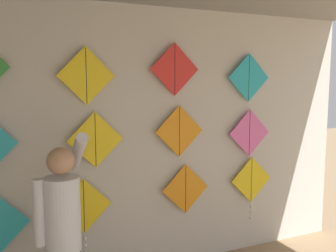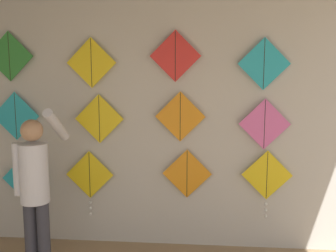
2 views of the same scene
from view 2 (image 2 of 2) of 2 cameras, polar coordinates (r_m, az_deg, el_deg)
name	(u,v)px [view 2 (image 2 of 2)]	position (r m, az deg, el deg)	size (l,w,h in m)	color
back_panel	(141,125)	(4.25, -4.09, 0.19)	(5.29, 0.06, 2.80)	beige
shopkeeper	(35,184)	(3.82, -19.59, -8.32)	(0.42, 0.56, 1.66)	#383842
kite_0	(25,179)	(4.70, -20.92, -7.49)	(0.55, 0.01, 0.55)	#28B2C6
kite_1	(90,178)	(4.42, -11.84, -7.77)	(0.55, 0.04, 0.76)	yellow
kite_2	(187,174)	(4.22, 2.91, -7.28)	(0.55, 0.01, 0.55)	orange
kite_3	(267,179)	(4.29, 14.82, -7.77)	(0.55, 0.04, 0.76)	yellow
kite_4	(16,116)	(4.60, -22.20, 1.41)	(0.55, 0.01, 0.55)	#28B2C6
kite_5	(99,119)	(4.25, -10.43, 1.08)	(0.55, 0.01, 0.55)	yellow
kite_6	(180,117)	(4.10, 1.88, 1.44)	(0.55, 0.01, 0.55)	orange
kite_7	(265,124)	(4.16, 14.50, 0.27)	(0.55, 0.01, 0.55)	pink
kite_8	(9,56)	(4.59, -23.04, 9.75)	(0.55, 0.01, 0.55)	#338C38
kite_9	(91,63)	(4.24, -11.61, 9.42)	(0.55, 0.01, 0.55)	yellow
kite_10	(175,56)	(4.07, 1.13, 10.61)	(0.55, 0.01, 0.55)	red
kite_11	(264,64)	(4.12, 14.43, 9.17)	(0.55, 0.01, 0.55)	#28B2C6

